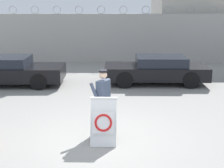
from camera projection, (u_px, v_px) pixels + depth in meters
The scene contains 7 objects.
ground_plane at pixel (100, 138), 8.16m from camera, with size 90.00×90.00×0.00m, color gray.
perimeter_wall at pixel (112, 38), 18.61m from camera, with size 36.00×0.30×3.36m.
building_block at pixel (197, 9), 22.93m from camera, with size 6.06×7.30×6.28m.
barricade_sign at pixel (104, 120), 7.86m from camera, with size 0.68×0.86×1.16m.
security_guard at pixel (103, 97), 8.54m from camera, with size 0.58×0.56×1.70m.
parked_car_front_coupe at pixel (7, 71), 13.53m from camera, with size 4.85×2.15×1.23m.
parked_car_rear_sedan at pixel (157, 70), 13.77m from camera, with size 4.49×1.98×1.22m.
Camera 1 is at (0.52, -7.55, 3.39)m, focal length 50.00 mm.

